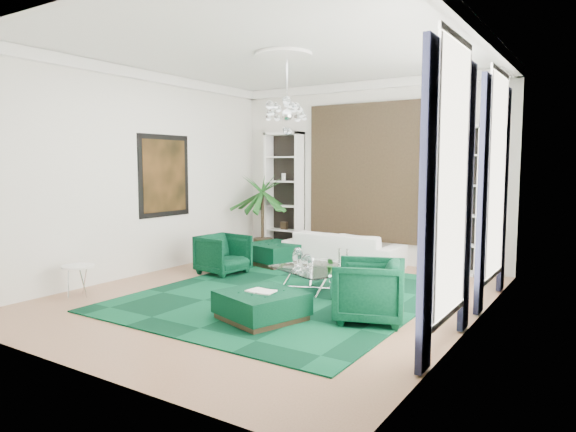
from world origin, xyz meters
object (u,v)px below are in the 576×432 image
Objects in this scene: sofa at (343,249)px; palm at (262,204)px; armchair_right at (369,291)px; ottoman_side at (275,254)px; coffee_table at (321,280)px; side_table at (79,281)px; armchair_left at (223,254)px; ottoman_front at (262,306)px.

palm is (-2.13, 0.16, 0.83)m from sofa.
armchair_right is at bearing 121.73° from sofa.
sofa reaches higher than ottoman_side.
sofa is at bearing 107.78° from coffee_table.
sofa is 1.41m from ottoman_side.
ottoman_side is at bearing 73.21° from side_table.
armchair_right is at bearing 16.34° from side_table.
sofa is 1.95× the size of coffee_table.
ottoman_side is at bearing -42.00° from palm.
coffee_table is at bearing -91.17° from armchair_left.
ottoman_front is (0.05, -1.70, -0.02)m from coffee_table.
palm is at bearing 86.62° from side_table.
ottoman_side is (-1.95, 1.56, 0.01)m from coffee_table.
palm is at bearing -148.22° from armchair_right.
coffee_table is 2.50m from ottoman_side.
palm is at bearing 138.00° from ottoman_side.
armchair_left reaches higher than side_table.
palm is (-4.09, 3.31, 0.77)m from armchair_right.
ottoman_side is (-3.21, 2.52, -0.19)m from armchair_right.
coffee_table is at bearing -39.73° from palm.
side_table is (-2.40, -4.43, -0.11)m from sofa.
armchair_right reaches higher than sofa.
coffee_table is 3.81m from palm.
armchair_right reaches higher than side_table.
sofa reaches higher than ottoman_front.
sofa is 3.97m from ottoman_front.
sofa is 2.29m from palm.
palm reaches higher than coffee_table.
armchair_left is 0.67× the size of coffee_table.
ottoman_front is (2.32, -1.99, -0.18)m from armchair_left.
palm reaches higher than ottoman_front.
sofa is at bearing 26.61° from ottoman_side.
armchair_right reaches higher than ottoman_front.
armchair_left reaches higher than ottoman_front.
coffee_table is at bearing -38.66° from ottoman_side.
coffee_table is 0.52× the size of palm.
ottoman_side is 1.03× the size of ottoman_front.
ottoman_side is 2.00× the size of side_table.
armchair_right is 0.73× the size of coffee_table.
sofa is 2.66× the size of armchair_right.
sofa reaches higher than coffee_table.
palm is at bearing 21.17° from armchair_left.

